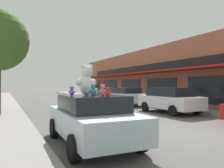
% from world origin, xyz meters
% --- Properties ---
extents(ground_plane, '(260.00, 260.00, 0.00)m').
position_xyz_m(ground_plane, '(0.00, 0.00, 0.00)').
color(ground_plane, '#514F4C').
extents(storefront_row, '(14.77, 38.31, 5.53)m').
position_xyz_m(storefront_row, '(13.77, 10.41, 2.77)').
color(storefront_row, '#9E6047').
rests_on(storefront_row, ground_plane).
extents(plush_art_car, '(2.04, 4.18, 1.45)m').
position_xyz_m(plush_art_car, '(-3.53, 0.30, 0.78)').
color(plush_art_car, '#ADC6D1').
rests_on(plush_art_car, ground_plane).
extents(teddy_bear_giant, '(0.69, 0.45, 0.92)m').
position_xyz_m(teddy_bear_giant, '(-3.65, 0.38, 1.89)').
color(teddy_bear_giant, white).
rests_on(teddy_bear_giant, plush_art_car).
extents(teddy_bear_pink, '(0.24, 0.15, 0.32)m').
position_xyz_m(teddy_bear_pink, '(-3.43, -0.29, 1.61)').
color(teddy_bear_pink, pink).
rests_on(teddy_bear_pink, plush_art_car).
extents(teddy_bear_teal, '(0.25, 0.18, 0.33)m').
position_xyz_m(teddy_bear_teal, '(-3.62, -0.07, 1.61)').
color(teddy_bear_teal, teal).
rests_on(teddy_bear_teal, plush_art_car).
extents(teddy_bear_black, '(0.22, 0.22, 0.32)m').
position_xyz_m(teddy_bear_black, '(-3.08, 0.99, 1.61)').
color(teddy_bear_black, black).
rests_on(teddy_bear_black, plush_art_car).
extents(teddy_bear_red, '(0.17, 0.17, 0.25)m').
position_xyz_m(teddy_bear_red, '(-3.44, -0.64, 1.57)').
color(teddy_bear_red, red).
rests_on(teddy_bear_red, plush_art_car).
extents(teddy_bear_cream, '(0.16, 0.14, 0.22)m').
position_xyz_m(teddy_bear_cream, '(-3.35, 0.38, 1.56)').
color(teddy_bear_cream, beige).
rests_on(teddy_bear_cream, plush_art_car).
extents(teddy_bear_purple, '(0.19, 0.17, 0.27)m').
position_xyz_m(teddy_bear_purple, '(-4.18, 0.12, 1.58)').
color(teddy_bear_purple, purple).
rests_on(teddy_bear_purple, plush_art_car).
extents(parked_car_far_center, '(1.99, 4.31, 1.61)m').
position_xyz_m(parked_car_far_center, '(3.47, 4.91, 0.86)').
color(parked_car_far_center, silver).
rests_on(parked_car_far_center, ground_plane).
extents(parked_car_far_right, '(1.97, 4.12, 1.51)m').
position_xyz_m(parked_car_far_right, '(3.47, 10.62, 0.84)').
color(parked_car_far_right, '#B7B7BC').
rests_on(parked_car_far_right, ground_plane).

